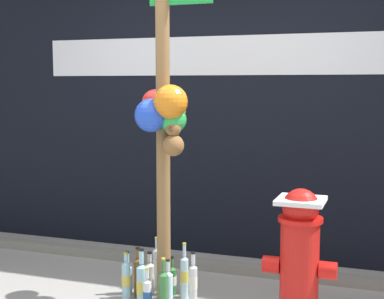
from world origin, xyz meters
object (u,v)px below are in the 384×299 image
at_px(memorial_post, 164,91).
at_px(bottle_10, 168,289).
at_px(bottle_7, 164,292).
at_px(bottle_1, 184,276).
at_px(fire_hydrant, 300,253).
at_px(bottle_5, 157,266).
at_px(bottle_2, 172,279).
at_px(bottle_9, 147,296).
at_px(bottle_3, 142,284).
at_px(bottle_0, 150,277).
at_px(bottle_6, 193,282).
at_px(bottle_4, 126,280).
at_px(bottle_11, 138,276).
at_px(bottle_8, 128,277).

bearing_deg(memorial_post, bottle_10, -59.10).
bearing_deg(bottle_7, bottle_1, 83.70).
bearing_deg(memorial_post, fire_hydrant, -3.13).
distance_m(bottle_5, bottle_7, 0.52).
bearing_deg(bottle_2, memorial_post, -89.51).
height_order(bottle_1, bottle_9, bottle_1).
height_order(bottle_3, bottle_5, bottle_3).
xyz_separation_m(bottle_0, bottle_9, (0.14, -0.37, 0.01)).
distance_m(bottle_0, bottle_6, 0.39).
distance_m(memorial_post, bottle_3, 1.38).
relative_size(bottle_3, bottle_4, 1.16).
height_order(bottle_5, bottle_9, bottle_5).
xyz_separation_m(fire_hydrant, bottle_6, (-0.76, 0.07, -0.31)).
xyz_separation_m(bottle_5, bottle_10, (0.24, -0.36, -0.02)).
height_order(bottle_2, bottle_11, bottle_11).
xyz_separation_m(fire_hydrant, bottle_11, (-1.19, 0.06, -0.31)).
height_order(fire_hydrant, bottle_6, fire_hydrant).
height_order(bottle_5, bottle_7, bottle_5).
relative_size(bottle_5, bottle_9, 1.20).
bearing_deg(memorial_post, bottle_6, 4.29).
relative_size(bottle_7, bottle_10, 1.12).
bearing_deg(fire_hydrant, bottle_7, -169.60).
height_order(memorial_post, bottle_2, memorial_post).
relative_size(bottle_1, bottle_6, 1.08).
distance_m(bottle_1, bottle_10, 0.23).
bearing_deg(fire_hydrant, bottle_3, -175.21).
bearing_deg(bottle_5, bottle_7, -62.35).
distance_m(bottle_5, bottle_11, 0.25).
distance_m(fire_hydrant, bottle_10, 0.96).
xyz_separation_m(bottle_1, bottle_6, (0.10, -0.09, -0.01)).
height_order(memorial_post, fire_hydrant, memorial_post).
height_order(bottle_2, bottle_10, bottle_10).
bearing_deg(bottle_9, bottle_2, 87.02).
distance_m(bottle_1, bottle_11, 0.34).
xyz_separation_m(bottle_5, bottle_11, (-0.05, -0.24, -0.00)).
height_order(bottle_9, bottle_11, bottle_11).
xyz_separation_m(bottle_6, bottle_9, (-0.23, -0.28, -0.03)).
xyz_separation_m(bottle_3, bottle_9, (0.10, -0.12, -0.03)).
height_order(bottle_9, bottle_10, bottle_10).
bearing_deg(bottle_2, bottle_7, -77.63).
xyz_separation_m(bottle_1, bottle_9, (-0.14, -0.37, -0.03)).
relative_size(bottle_1, bottle_4, 1.15).
distance_m(bottle_2, bottle_5, 0.20).
xyz_separation_m(bottle_6, bottle_10, (-0.14, -0.13, -0.02)).
bearing_deg(bottle_3, bottle_4, 159.92).
bearing_deg(bottle_5, bottle_10, -56.94).
bearing_deg(bottle_2, bottle_5, 147.04).
distance_m(fire_hydrant, bottle_8, 1.34).
bearing_deg(bottle_10, fire_hydrant, 4.08).
distance_m(bottle_2, bottle_3, 0.31).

